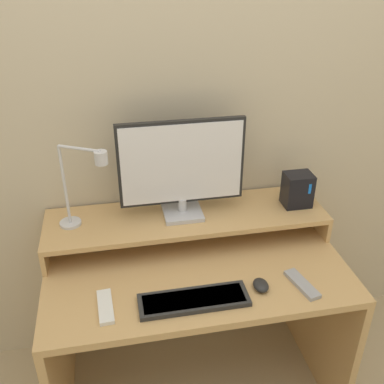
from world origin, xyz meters
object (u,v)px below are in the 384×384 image
desk_lamp (82,184)px  keyboard (194,300)px  monitor (182,168)px  router_dock (297,190)px  remote_secondary (302,284)px  mouse (261,285)px  remote_control (105,307)px

desk_lamp → keyboard: 0.61m
monitor → router_dock: (0.50, -0.02, -0.14)m
keyboard → remote_secondary: 0.41m
desk_lamp → mouse: desk_lamp is taller
monitor → desk_lamp: monitor is taller
desk_lamp → mouse: bearing=-30.4°
monitor → keyboard: 0.53m
keyboard → mouse: 0.26m
router_dock → keyboard: (-0.54, -0.40, -0.18)m
keyboard → router_dock: bearing=36.4°
remote_control → remote_secondary: (0.73, -0.02, 0.00)m
mouse → remote_secondary: bearing=-5.7°
desk_lamp → remote_secondary: 0.91m
monitor → remote_secondary: bearing=-47.1°
monitor → keyboard: size_ratio=1.30×
desk_lamp → keyboard: bearing=-46.9°
desk_lamp → remote_control: bearing=-82.1°
desk_lamp → mouse: (0.62, -0.36, -0.30)m
remote_secondary → mouse: bearing=174.3°
monitor → keyboard: monitor is taller
keyboard → mouse: size_ratio=5.12×
mouse → remote_control: bearing=179.4°
router_dock → desk_lamp: bearing=-179.4°
remote_control → desk_lamp: bearing=97.9°
mouse → monitor: bearing=119.6°
mouse → remote_secondary: size_ratio=0.44×
desk_lamp → mouse: size_ratio=4.58×
desk_lamp → remote_control: desk_lamp is taller
mouse → remote_control: (-0.57, 0.01, -0.01)m
monitor → remote_control: bearing=-131.5°
keyboard → remote_secondary: size_ratio=2.24×
mouse → remote_control: mouse is taller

